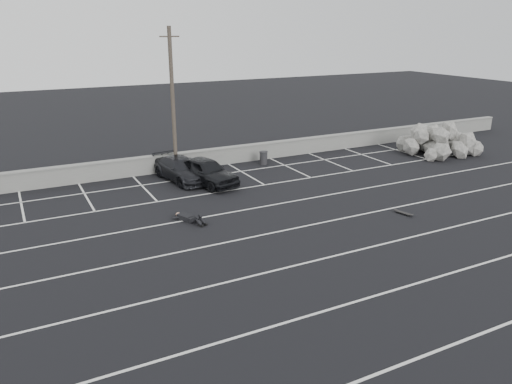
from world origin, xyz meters
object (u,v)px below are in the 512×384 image
car_right (182,169)px  skateboard (404,213)px  trash_bin (263,158)px  riprap_pile (441,146)px  person (185,215)px  utility_pole (173,102)px  car_left (206,171)px

car_right → skateboard: 12.22m
trash_bin → riprap_pile: size_ratio=0.16×
car_right → person: bearing=-116.9°
riprap_pile → person: (-19.37, -3.60, -0.34)m
utility_pole → riprap_pile: size_ratio=1.65×
trash_bin → riprap_pile: 12.25m
utility_pole → trash_bin: 6.72m
skateboard → trash_bin: bearing=84.5°
person → car_right: bearing=49.7°
car_left → skateboard: size_ratio=5.21×
riprap_pile → skateboard: riprap_pile is taller
utility_pole → skateboard: utility_pole is taller
trash_bin → person: trash_bin is taller
car_left → trash_bin: 5.24m
person → utility_pole: bearing=52.0°
riprap_pile → skateboard: bearing=-143.6°
riprap_pile → person: 19.71m
utility_pole → riprap_pile: utility_pole is taller
skateboard → car_right: bearing=112.5°
utility_pole → trash_bin: bearing=-3.8°
utility_pole → skateboard: bearing=-57.0°
person → car_left: bearing=35.9°
car_left → skateboard: car_left is taller
car_left → utility_pole: utility_pole is taller
car_left → riprap_pile: size_ratio=0.85×
trash_bin → skateboard: bearing=-81.4°
car_right → skateboard: (7.28, -9.80, -0.56)m
car_left → car_right: bearing=107.8°
car_right → utility_pole: utility_pole is taller
car_left → utility_pole: size_ratio=0.52×
skateboard → riprap_pile: bearing=22.3°
riprap_pile → person: riprap_pile is taller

